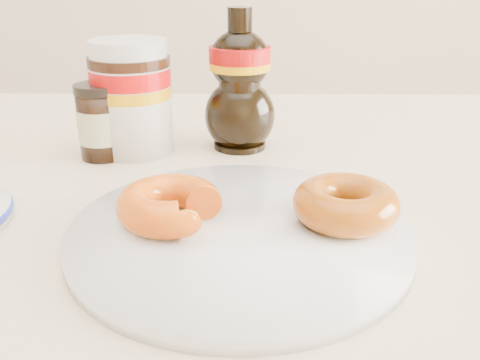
{
  "coord_description": "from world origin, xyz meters",
  "views": [
    {
      "loc": [
        0.02,
        -0.38,
        0.97
      ],
      "look_at": [
        0.02,
        0.07,
        0.79
      ],
      "focal_mm": 40.0,
      "sensor_mm": 36.0,
      "label": 1
    }
  ],
  "objects_px": {
    "donut_bitten": "(170,205)",
    "nutella_jar": "(131,93)",
    "donut_whole": "(346,204)",
    "plate": "(239,233)",
    "dining_table": "(221,273)",
    "dark_jar": "(101,122)",
    "syrup_bottle": "(240,80)"
  },
  "relations": [
    {
      "from": "plate",
      "to": "donut_whole",
      "type": "distance_m",
      "value": 0.09
    },
    {
      "from": "donut_whole",
      "to": "syrup_bottle",
      "type": "height_order",
      "value": "syrup_bottle"
    },
    {
      "from": "dining_table",
      "to": "donut_whole",
      "type": "xyz_separation_m",
      "value": [
        0.11,
        -0.07,
        0.11
      ]
    },
    {
      "from": "plate",
      "to": "dark_jar",
      "type": "xyz_separation_m",
      "value": [
        -0.16,
        0.21,
        0.04
      ]
    },
    {
      "from": "plate",
      "to": "syrup_bottle",
      "type": "relative_size",
      "value": 1.69
    },
    {
      "from": "donut_bitten",
      "to": "nutella_jar",
      "type": "xyz_separation_m",
      "value": [
        -0.07,
        0.22,
        0.04
      ]
    },
    {
      "from": "donut_whole",
      "to": "nutella_jar",
      "type": "bearing_deg",
      "value": 135.33
    },
    {
      "from": "nutella_jar",
      "to": "donut_whole",
      "type": "bearing_deg",
      "value": -44.67
    },
    {
      "from": "plate",
      "to": "donut_bitten",
      "type": "xyz_separation_m",
      "value": [
        -0.06,
        0.01,
        0.02
      ]
    },
    {
      "from": "plate",
      "to": "dark_jar",
      "type": "bearing_deg",
      "value": 128.6
    },
    {
      "from": "plate",
      "to": "syrup_bottle",
      "type": "xyz_separation_m",
      "value": [
        -0.0,
        0.24,
        0.08
      ]
    },
    {
      "from": "plate",
      "to": "nutella_jar",
      "type": "bearing_deg",
      "value": 119.83
    },
    {
      "from": "plate",
      "to": "dark_jar",
      "type": "height_order",
      "value": "dark_jar"
    },
    {
      "from": "syrup_bottle",
      "to": "dining_table",
      "type": "bearing_deg",
      "value": -96.2
    },
    {
      "from": "donut_whole",
      "to": "nutella_jar",
      "type": "height_order",
      "value": "nutella_jar"
    },
    {
      "from": "donut_whole",
      "to": "donut_bitten",
      "type": "bearing_deg",
      "value": -178.91
    },
    {
      "from": "dining_table",
      "to": "donut_whole",
      "type": "bearing_deg",
      "value": -32.75
    },
    {
      "from": "donut_whole",
      "to": "dark_jar",
      "type": "relative_size",
      "value": 1.02
    },
    {
      "from": "dining_table",
      "to": "donut_whole",
      "type": "distance_m",
      "value": 0.17
    },
    {
      "from": "plate",
      "to": "nutella_jar",
      "type": "height_order",
      "value": "nutella_jar"
    },
    {
      "from": "nutella_jar",
      "to": "dark_jar",
      "type": "distance_m",
      "value": 0.05
    },
    {
      "from": "syrup_bottle",
      "to": "dark_jar",
      "type": "distance_m",
      "value": 0.17
    },
    {
      "from": "dining_table",
      "to": "donut_bitten",
      "type": "xyz_separation_m",
      "value": [
        -0.04,
        -0.07,
        0.11
      ]
    },
    {
      "from": "donut_bitten",
      "to": "plate",
      "type": "bearing_deg",
      "value": -18.18
    },
    {
      "from": "dining_table",
      "to": "dark_jar",
      "type": "distance_m",
      "value": 0.23
    },
    {
      "from": "donut_bitten",
      "to": "syrup_bottle",
      "type": "xyz_separation_m",
      "value": [
        0.06,
        0.24,
        0.05
      ]
    },
    {
      "from": "dark_jar",
      "to": "syrup_bottle",
      "type": "bearing_deg",
      "value": 12.9
    },
    {
      "from": "dining_table",
      "to": "plate",
      "type": "distance_m",
      "value": 0.12
    },
    {
      "from": "donut_bitten",
      "to": "nutella_jar",
      "type": "height_order",
      "value": "nutella_jar"
    },
    {
      "from": "plate",
      "to": "dining_table",
      "type": "bearing_deg",
      "value": 103.79
    },
    {
      "from": "donut_bitten",
      "to": "syrup_bottle",
      "type": "relative_size",
      "value": 0.53
    },
    {
      "from": "plate",
      "to": "nutella_jar",
      "type": "xyz_separation_m",
      "value": [
        -0.13,
        0.23,
        0.07
      ]
    }
  ]
}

